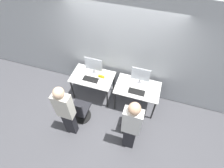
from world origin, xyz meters
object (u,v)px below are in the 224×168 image
at_px(office_chair_right, 131,123).
at_px(person_right, 131,126).
at_px(mouse_left, 101,81).
at_px(monitor_right, 141,75).
at_px(mouse_right, 148,93).
at_px(person_left, 66,111).
at_px(keyboard_right, 137,92).
at_px(office_chair_left, 79,111).
at_px(monitor_left, 93,65).
at_px(keyboard_left, 91,79).

xyz_separation_m(office_chair_right, person_right, (0.05, -0.37, 0.59)).
distance_m(mouse_left, monitor_right, 0.99).
bearing_deg(office_chair_right, mouse_right, 71.30).
distance_m(person_left, keyboard_right, 1.68).
height_order(office_chair_left, person_right, person_right).
distance_m(mouse_left, person_left, 1.19).
relative_size(mouse_right, office_chair_right, 0.10).
relative_size(mouse_left, monitor_right, 0.18).
bearing_deg(person_left, mouse_right, 34.63).
height_order(monitor_left, mouse_left, monitor_left).
distance_m(mouse_left, office_chair_left, 0.92).
relative_size(monitor_left, person_right, 0.29).
distance_m(mouse_right, person_right, 1.04).
bearing_deg(person_left, monitor_right, 46.22).
bearing_deg(keyboard_right, person_right, -84.62).
relative_size(keyboard_left, person_right, 0.23).
bearing_deg(person_left, office_chair_left, 81.06).
relative_size(keyboard_left, office_chair_right, 0.46).
height_order(keyboard_right, person_right, person_right).
bearing_deg(person_left, keyboard_left, 84.30).
bearing_deg(person_right, person_left, -177.21).
relative_size(monitor_left, person_left, 0.30).
height_order(office_chair_left, mouse_right, office_chair_left).
height_order(mouse_left, office_chair_right, office_chair_right).
relative_size(keyboard_left, mouse_left, 4.39).
xyz_separation_m(mouse_left, keyboard_right, (0.93, -0.07, -0.01)).
distance_m(monitor_left, mouse_left, 0.43).
bearing_deg(office_chair_left, monitor_right, 38.58).
xyz_separation_m(person_left, monitor_right, (1.30, 1.36, 0.12)).
xyz_separation_m(monitor_right, person_right, (0.09, -1.29, -0.10)).
bearing_deg(mouse_right, keyboard_right, -174.02).
xyz_separation_m(keyboard_right, office_chair_right, (0.04, -0.62, -0.42)).
xyz_separation_m(mouse_left, office_chair_right, (0.97, -0.69, -0.42)).
height_order(keyboard_left, office_chair_left, office_chair_left).
relative_size(monitor_left, mouse_right, 5.48).
height_order(monitor_left, person_right, person_right).
relative_size(monitor_right, office_chair_right, 0.57).
distance_m(keyboard_left, office_chair_right, 1.46).
distance_m(mouse_left, mouse_right, 1.19).
xyz_separation_m(person_left, office_chair_right, (1.35, 0.43, -0.56)).
bearing_deg(keyboard_right, monitor_left, 166.35).
bearing_deg(office_chair_left, keyboard_right, 28.88).
bearing_deg(person_right, mouse_left, 134.13).
relative_size(office_chair_right, person_right, 0.51).
height_order(monitor_left, office_chair_left, monitor_left).
distance_m(keyboard_left, mouse_left, 0.27).
height_order(monitor_left, person_left, person_left).
height_order(office_chair_left, keyboard_right, office_chair_left).
xyz_separation_m(mouse_left, office_chair_left, (-0.32, -0.75, -0.42)).
distance_m(keyboard_left, mouse_right, 1.45).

